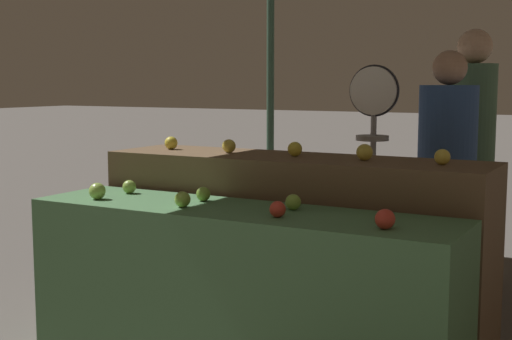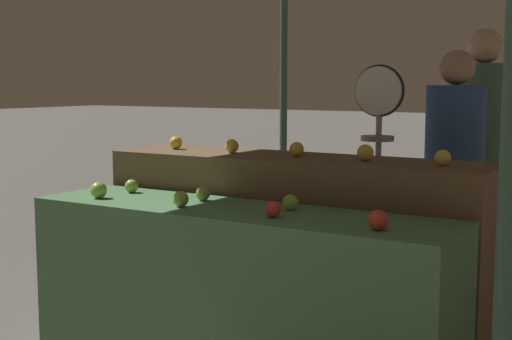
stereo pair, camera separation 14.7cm
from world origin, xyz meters
TOP-DOWN VIEW (x-y plane):
  - display_counter_front at (0.00, 0.00)m, footprint 2.16×0.55m
  - display_counter_back at (0.00, 0.60)m, footprint 2.16×0.55m
  - apple_front_0 at (-0.77, -0.12)m, footprint 0.09×0.09m
  - apple_front_1 at (-0.25, -0.10)m, footprint 0.08×0.08m
  - apple_front_2 at (0.27, -0.10)m, footprint 0.07×0.07m
  - apple_front_3 at (0.77, -0.12)m, footprint 0.08×0.08m
  - apple_front_4 at (-0.75, 0.12)m, footprint 0.07×0.07m
  - apple_front_5 at (-0.26, 0.10)m, footprint 0.07×0.07m
  - apple_front_6 at (0.24, 0.10)m, footprint 0.08×0.08m
  - apple_back_0 at (-0.82, 0.61)m, footprint 0.08×0.08m
  - apple_back_1 at (-0.41, 0.59)m, footprint 0.08×0.08m
  - apple_back_2 at (0.01, 0.61)m, footprint 0.08×0.08m
  - apple_back_3 at (0.41, 0.59)m, footprint 0.09×0.09m
  - apple_back_4 at (0.81, 0.59)m, footprint 0.08×0.08m
  - produce_scale at (0.23, 1.24)m, footprint 0.31×0.20m
  - person_vendor_at_scale at (0.59, 1.59)m, footprint 0.42×0.42m
  - person_customer_left at (0.61, 2.19)m, footprint 0.38×0.38m

SIDE VIEW (x-z plane):
  - display_counter_front at x=0.00m, z-range 0.00..0.84m
  - display_counter_back at x=0.00m, z-range 0.00..1.04m
  - apple_front_4 at x=-0.75m, z-range 0.84..0.91m
  - apple_front_5 at x=-0.26m, z-range 0.84..0.91m
  - apple_front_2 at x=0.27m, z-range 0.84..0.92m
  - apple_front_6 at x=0.24m, z-range 0.84..0.92m
  - apple_front_1 at x=-0.25m, z-range 0.84..0.92m
  - apple_front_3 at x=0.77m, z-range 0.84..0.93m
  - apple_front_0 at x=-0.77m, z-range 0.84..0.93m
  - person_vendor_at_scale at x=0.59m, z-range 0.12..1.76m
  - person_customer_left at x=0.61m, z-range 0.16..1.97m
  - apple_back_0 at x=-0.82m, z-range 1.04..1.12m
  - apple_back_4 at x=0.81m, z-range 1.04..1.12m
  - apple_back_1 at x=-0.41m, z-range 1.04..1.12m
  - apple_back_2 at x=0.01m, z-range 1.04..1.12m
  - apple_back_3 at x=0.41m, z-range 1.04..1.12m
  - produce_scale at x=0.23m, z-range 0.36..1.91m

